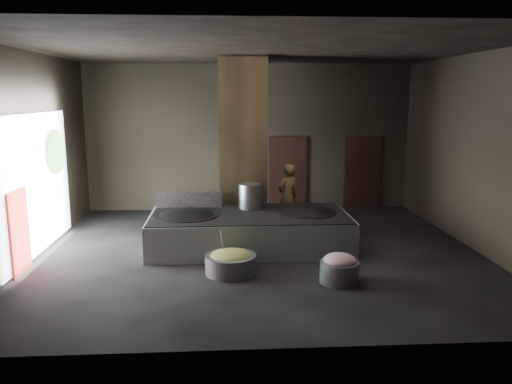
{
  "coord_description": "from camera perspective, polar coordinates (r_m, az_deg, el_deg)",
  "views": [
    {
      "loc": [
        -0.76,
        -10.99,
        3.52
      ],
      "look_at": [
        -0.02,
        0.77,
        1.25
      ],
      "focal_mm": 35.0,
      "sensor_mm": 36.0,
      "label": 1
    }
  ],
  "objects": [
    {
      "name": "pillar",
      "position": [
        12.96,
        -1.53,
        5.27
      ],
      "size": [
        1.2,
        1.2,
        4.5
      ],
      "primitive_type": "cube",
      "color": "black",
      "rests_on": "ground"
    },
    {
      "name": "doorway_far_glow",
      "position": [
        16.42,
        11.57,
        2.03
      ],
      "size": [
        0.86,
        0.04,
        2.04
      ],
      "primitive_type": "cube",
      "color": "#8C6647",
      "rests_on": "ground"
    },
    {
      "name": "front_wall",
      "position": [
        6.61,
        3.09,
        -0.2
      ],
      "size": [
        10.0,
        0.1,
        4.5
      ],
      "primitive_type": "cube",
      "color": "black",
      "rests_on": "ground"
    },
    {
      "name": "wok_right_rim",
      "position": [
        11.82,
        5.79,
        -2.36
      ],
      "size": [
        1.39,
        1.39,
        0.05
      ],
      "primitive_type": "cylinder",
      "color": "black",
      "rests_on": "hearth_platform"
    },
    {
      "name": "tree_silhouette",
      "position": [
        13.02,
        -21.93,
        4.3
      ],
      "size": [
        0.28,
        1.1,
        1.1
      ],
      "primitive_type": "ellipsoid",
      "color": "#194714",
      "rests_on": "left_opening"
    },
    {
      "name": "wok_left",
      "position": [
        11.62,
        -7.91,
        -3.0
      ],
      "size": [
        1.46,
        1.46,
        0.4
      ],
      "primitive_type": "ellipsoid",
      "color": "black",
      "rests_on": "hearth_platform"
    },
    {
      "name": "floor",
      "position": [
        11.58,
        0.36,
        -7.06
      ],
      "size": [
        10.0,
        9.0,
        0.1
      ],
      "primitive_type": "cube",
      "color": "black",
      "rests_on": "ground"
    },
    {
      "name": "platform_cap",
      "position": [
        11.63,
        -0.75,
        -2.55
      ],
      "size": [
        4.52,
        2.17,
        0.03
      ],
      "primitive_type": "cube",
      "color": "black",
      "rests_on": "hearth_platform"
    },
    {
      "name": "stock_pot",
      "position": [
        12.1,
        -0.65,
        -0.49
      ],
      "size": [
        0.56,
        0.56,
        0.6
      ],
      "primitive_type": "cylinder",
      "color": "#93969A",
      "rests_on": "hearth_platform"
    },
    {
      "name": "back_wall",
      "position": [
        15.61,
        -0.78,
        6.23
      ],
      "size": [
        10.0,
        0.1,
        4.5
      ],
      "primitive_type": "cube",
      "color": "black",
      "rests_on": "ground"
    },
    {
      "name": "wok_left_rim",
      "position": [
        11.6,
        -7.92,
        -2.66
      ],
      "size": [
        1.49,
        1.49,
        0.05
      ],
      "primitive_type": "cylinder",
      "color": "black",
      "rests_on": "hearth_platform"
    },
    {
      "name": "right_wall",
      "position": [
        12.49,
        24.23,
        4.11
      ],
      "size": [
        0.1,
        9.0,
        4.5
      ],
      "primitive_type": "cube",
      "color": "black",
      "rests_on": "ground"
    },
    {
      "name": "doorway_far",
      "position": [
        16.22,
        12.07,
        2.08
      ],
      "size": [
        1.18,
        0.08,
        2.38
      ],
      "primitive_type": "cube",
      "color": "black",
      "rests_on": "ground"
    },
    {
      "name": "doorway_near",
      "position": [
        15.75,
        3.62,
        2.04
      ],
      "size": [
        1.18,
        0.08,
        2.38
      ],
      "primitive_type": "cube",
      "color": "black",
      "rests_on": "ground"
    },
    {
      "name": "left_opening",
      "position": [
        12.1,
        -23.79,
        0.84
      ],
      "size": [
        0.04,
        4.2,
        3.1
      ],
      "primitive_type": "cube",
      "color": "white",
      "rests_on": "ground"
    },
    {
      "name": "pavilion_sliver",
      "position": [
        11.04,
        -25.44,
        -4.17
      ],
      "size": [
        0.05,
        0.9,
        1.7
      ],
      "primitive_type": "cube",
      "color": "maroon",
      "rests_on": "ground"
    },
    {
      "name": "splash_guard",
      "position": [
        12.33,
        -7.67,
        -0.84
      ],
      "size": [
        1.61,
        0.07,
        0.4
      ],
      "primitive_type": "cube",
      "rotation": [
        0.0,
        0.0,
        0.01
      ],
      "color": "black",
      "rests_on": "hearth_platform"
    },
    {
      "name": "meat_fill",
      "position": [
        9.72,
        9.56,
        -7.66
      ],
      "size": [
        0.62,
        0.62,
        0.24
      ],
      "primitive_type": "ellipsoid",
      "color": "#C9787F",
      "rests_on": "meat_basin"
    },
    {
      "name": "ladle",
      "position": [
        10.2,
        -3.78,
        -6.05
      ],
      "size": [
        0.14,
        0.4,
        0.73
      ],
      "primitive_type": "cylinder",
      "rotation": [
        0.49,
        0.0,
        -0.26
      ],
      "color": "#93969A",
      "rests_on": "veg_basin"
    },
    {
      "name": "cook",
      "position": [
        13.3,
        3.63,
        -0.56
      ],
      "size": [
        0.76,
        0.67,
        1.77
      ],
      "primitive_type": "imported",
      "rotation": [
        0.0,
        0.0,
        3.63
      ],
      "color": "olive",
      "rests_on": "ground"
    },
    {
      "name": "veg_fill",
      "position": [
        10.12,
        -2.91,
        -7.37
      ],
      "size": [
        0.85,
        0.85,
        0.26
      ],
      "primitive_type": "ellipsoid",
      "color": "#759648",
      "rests_on": "veg_basin"
    },
    {
      "name": "wok_right",
      "position": [
        11.83,
        5.79,
        -2.69
      ],
      "size": [
        1.36,
        1.36,
        0.38
      ],
      "primitive_type": "ellipsoid",
      "color": "black",
      "rests_on": "hearth_platform"
    },
    {
      "name": "hearth_platform",
      "position": [
        11.73,
        -0.75,
        -4.51
      ],
      "size": [
        4.64,
        2.25,
        0.8
      ],
      "primitive_type": "cube",
      "rotation": [
        0.0,
        0.0,
        0.01
      ],
      "color": "silver",
      "rests_on": "ground"
    },
    {
      "name": "ceiling",
      "position": [
        11.06,
        0.39,
        16.25
      ],
      "size": [
        10.0,
        9.0,
        0.1
      ],
      "primitive_type": "cube",
      "color": "black",
      "rests_on": "back_wall"
    },
    {
      "name": "left_wall",
      "position": [
        11.86,
        -24.81,
        3.75
      ],
      "size": [
        0.1,
        9.0,
        4.5
      ],
      "primitive_type": "cube",
      "color": "black",
      "rests_on": "ground"
    },
    {
      "name": "meat_basin",
      "position": [
        9.8,
        9.51,
        -9.01
      ],
      "size": [
        0.89,
        0.89,
        0.41
      ],
      "primitive_type": "cylinder",
      "rotation": [
        0.0,
        0.0,
        -0.2
      ],
      "color": "slate",
      "rests_on": "ground"
    },
    {
      "name": "veg_basin",
      "position": [
        10.17,
        -2.9,
        -8.22
      ],
      "size": [
        1.19,
        1.19,
        0.38
      ],
      "primitive_type": "cylinder",
      "rotation": [
        0.0,
        0.0,
        0.17
      ],
      "color": "slate",
      "rests_on": "ground"
    },
    {
      "name": "doorway_near_glow",
      "position": [
        15.96,
        3.03,
        1.98
      ],
      "size": [
        0.85,
        0.04,
        2.02
      ],
      "primitive_type": "cube",
      "color": "#8C6647",
      "rests_on": "ground"
    }
  ]
}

